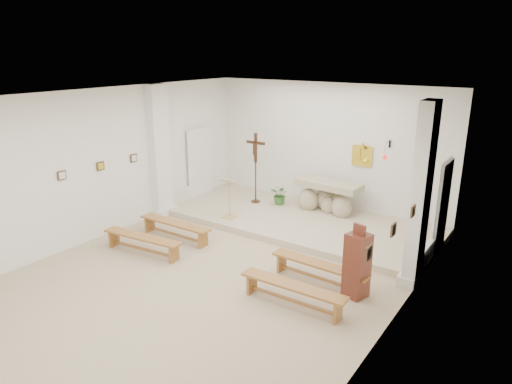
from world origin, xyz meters
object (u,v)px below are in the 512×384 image
Objects in this scene: bench_left_second at (143,240)px; lectern at (229,198)px; crucifix_stand at (256,163)px; bench_right_second at (293,290)px; altar at (327,199)px; donation_pedestal at (357,265)px; bench_right_front at (319,268)px; bench_left_front at (175,226)px.

lectern is at bearing 74.65° from bench_left_second.
bench_right_second is at bearing -47.09° from crucifix_stand.
altar is 1.69× the size of lectern.
altar is at bearing 138.31° from donation_pedestal.
lectern is at bearing 156.99° from bench_right_front.
lectern is at bearing 141.64° from bench_right_second.
crucifix_stand is 1.00× the size of bench_right_front.
bench_right_second is at bearing -15.64° from bench_left_front.
lectern is 0.76× the size of donation_pedestal.
bench_right_front and bench_right_second have the same top height.
altar is at bearing 115.68° from bench_right_front.
crucifix_stand reaches higher than altar.
altar reaches higher than bench_left_front.
donation_pedestal is 0.70× the size of bench_right_second.
lectern reaches higher than bench_left_second.
lectern is 0.54× the size of bench_right_front.
bench_right_front is at bearing -38.76° from crucifix_stand.
bench_left_second is at bearing -92.52° from crucifix_stand.
bench_left_front is 1.00× the size of bench_right_front.
crucifix_stand is 1.00× the size of bench_right_second.
bench_left_second is 1.01× the size of bench_right_second.
bench_right_second is at bearing -88.23° from bench_right_front.
crucifix_stand is at bearing 84.08° from bench_left_front.
donation_pedestal reaches higher than bench_left_second.
altar is at bearing 107.76° from bench_right_second.
crucifix_stand is 4.73m from bench_right_front.
donation_pedestal is 0.70× the size of bench_left_second.
bench_right_front is (3.40, -1.57, -0.36)m from lectern.
bench_left_front is (-4.58, 0.05, -0.30)m from donation_pedestal.
altar is 3.78m from bench_right_front.
bench_right_front is at bearing -168.60° from donation_pedestal.
crucifix_stand reaches higher than donation_pedestal.
crucifix_stand is 1.42× the size of donation_pedestal.
altar is 4.19m from donation_pedestal.
altar is 0.90× the size of bench_right_front.
crucifix_stand is at bearing 91.18° from lectern.
lectern is 0.54× the size of bench_left_front.
crucifix_stand is 4.12m from bench_left_second.
lectern is 0.54× the size of bench_right_second.
crucifix_stand reaches higher than lectern.
lectern is 2.63m from bench_left_second.
bench_left_front is (-0.41, -1.57, -0.36)m from lectern.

